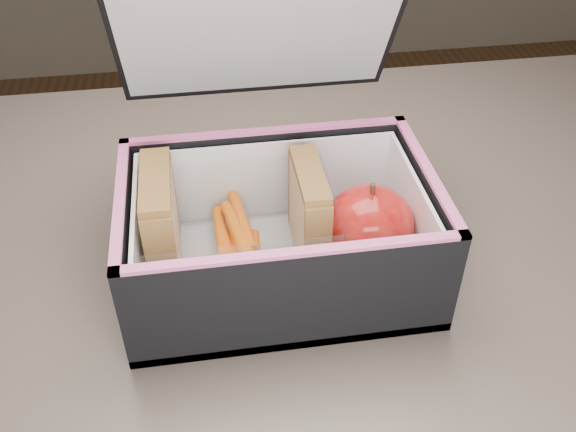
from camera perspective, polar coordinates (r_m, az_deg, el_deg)
The scene contains 8 objects.
kitchen_table at distance 0.71m, azimuth -2.10°, elevation -9.56°, with size 1.20×0.80×0.75m.
lunch_bag at distance 0.60m, azimuth -0.87°, elevation -0.65°, with size 0.28×0.28×0.27m.
plastic_tub at distance 0.61m, azimuth -4.53°, elevation -1.41°, with size 0.18×0.13×0.07m, color white, non-canonical shape.
sandwich_left at distance 0.60m, azimuth -11.16°, elevation -0.73°, with size 0.03×0.09×0.11m.
sandwich_right at distance 0.60m, azimuth 1.86°, elevation 0.26°, with size 0.02×0.09×0.10m.
carrot_sticks at distance 0.61m, azimuth -4.30°, elevation -2.89°, with size 0.04×0.14×0.03m.
paper_napkin at distance 0.63m, azimuth 6.71°, elevation -3.41°, with size 0.08×0.08×0.01m, color white.
red_apple at distance 0.60m, azimuth 7.20°, elevation -0.89°, with size 0.11×0.11×0.09m.
Camera 1 is at (-0.05, -0.46, 1.19)m, focal length 40.00 mm.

